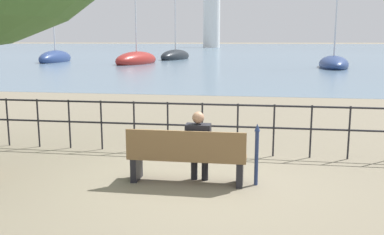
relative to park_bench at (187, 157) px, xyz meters
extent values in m
plane|color=#7A705B|center=(0.00, 0.06, -0.44)|extent=(1000.00, 1000.00, 0.00)
cube|color=slate|center=(0.00, 161.20, -0.43)|extent=(600.00, 300.00, 0.01)
cube|color=brown|center=(0.00, 0.06, -0.01)|extent=(1.91, 0.45, 0.05)
cube|color=brown|center=(0.00, -0.14, 0.24)|extent=(1.91, 0.04, 0.45)
cube|color=black|center=(-0.86, 0.06, -0.24)|extent=(0.10, 0.41, 0.40)
cube|color=black|center=(0.86, 0.06, -0.24)|extent=(0.10, 0.41, 0.40)
cylinder|color=black|center=(0.09, 0.22, -0.21)|extent=(0.11, 0.11, 0.45)
cylinder|color=black|center=(0.27, 0.22, -0.21)|extent=(0.11, 0.11, 0.45)
cube|color=black|center=(0.18, 0.13, 0.06)|extent=(0.34, 0.26, 0.14)
cube|color=black|center=(0.18, 0.04, 0.28)|extent=(0.40, 0.24, 0.53)
sphere|color=#A87A5B|center=(0.18, 0.04, 0.65)|extent=(0.19, 0.19, 0.19)
cylinder|color=black|center=(-4.31, 1.91, 0.09)|extent=(0.04, 0.04, 1.05)
cylinder|color=black|center=(-3.59, 1.91, 0.09)|extent=(0.04, 0.04, 1.05)
cylinder|color=black|center=(-2.87, 1.91, 0.09)|extent=(0.04, 0.04, 1.05)
cylinder|color=black|center=(-2.15, 1.91, 0.09)|extent=(0.04, 0.04, 1.05)
cylinder|color=black|center=(-1.44, 1.91, 0.09)|extent=(0.04, 0.04, 1.05)
cylinder|color=black|center=(-0.72, 1.91, 0.09)|extent=(0.04, 0.04, 1.05)
cylinder|color=black|center=(0.00, 1.91, 0.09)|extent=(0.04, 0.04, 1.05)
cylinder|color=black|center=(0.72, 1.91, 0.09)|extent=(0.04, 0.04, 1.05)
cylinder|color=black|center=(1.44, 1.91, 0.09)|extent=(0.04, 0.04, 1.05)
cylinder|color=black|center=(2.15, 1.91, 0.09)|extent=(0.04, 0.04, 1.05)
cylinder|color=black|center=(2.87, 1.91, 0.09)|extent=(0.04, 0.04, 1.05)
cylinder|color=black|center=(0.00, 1.91, 0.58)|extent=(14.36, 0.04, 0.04)
cylinder|color=black|center=(0.00, 1.91, 0.14)|extent=(14.36, 0.04, 0.04)
cylinder|color=navy|center=(1.11, 0.10, 0.00)|extent=(0.06, 0.06, 0.88)
cone|color=navy|center=(1.11, 0.10, 0.51)|extent=(0.09, 0.09, 0.12)
ellipsoid|color=navy|center=(7.41, 31.84, -0.15)|extent=(3.20, 8.03, 1.45)
cylinder|color=silver|center=(7.41, 31.84, 4.91)|extent=(0.14, 0.14, 9.24)
ellipsoid|color=maroon|center=(-11.00, 35.01, -0.09)|extent=(3.83, 7.52, 1.76)
cylinder|color=silver|center=(-11.00, 35.01, 4.31)|extent=(0.14, 0.14, 7.73)
ellipsoid|color=navy|center=(-20.77, 37.31, -0.08)|extent=(2.52, 7.32, 1.79)
cylinder|color=silver|center=(-20.77, 37.31, 5.45)|extent=(0.14, 0.14, 9.98)
ellipsoid|color=black|center=(-9.22, 46.01, -0.09)|extent=(3.53, 8.23, 1.72)
cylinder|color=silver|center=(-9.22, 46.01, 5.02)|extent=(0.14, 0.14, 9.20)
cylinder|color=white|center=(-15.23, 140.21, 7.69)|extent=(5.64, 5.64, 16.26)
camera|label=1|loc=(1.12, -6.56, 1.85)|focal=40.00mm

